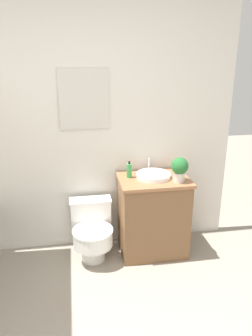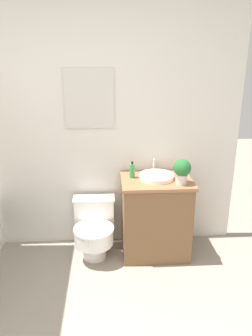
# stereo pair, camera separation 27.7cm
# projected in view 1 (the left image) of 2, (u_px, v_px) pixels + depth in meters

# --- Properties ---
(wall_back) EXTENTS (3.45, 0.07, 2.50)m
(wall_back) POSITION_uv_depth(u_px,v_px,m) (55.00, 125.00, 3.02)
(wall_back) COLOR silver
(wall_back) RESTS_ON ground_plane
(toilet) EXTENTS (0.40, 0.50, 0.55)m
(toilet) POSITION_uv_depth(u_px,v_px,m) (92.00, 231.00, 3.13)
(toilet) COLOR white
(toilet) RESTS_ON ground_plane
(vanity) EXTENTS (0.66, 0.49, 0.78)m
(vanity) POSITION_uv_depth(u_px,v_px,m) (153.00, 215.00, 3.19)
(vanity) COLOR brown
(vanity) RESTS_ON ground_plane
(sink) EXTENTS (0.32, 0.36, 0.13)m
(sink) POSITION_uv_depth(u_px,v_px,m) (153.00, 175.00, 3.07)
(sink) COLOR white
(sink) RESTS_ON vanity
(soap_bottle) EXTENTS (0.05, 0.05, 0.16)m
(soap_bottle) POSITION_uv_depth(u_px,v_px,m) (129.00, 171.00, 3.05)
(soap_bottle) COLOR green
(soap_bottle) RESTS_ON vanity
(potted_plant) EXTENTS (0.16, 0.16, 0.23)m
(potted_plant) POSITION_uv_depth(u_px,v_px,m) (180.00, 168.00, 2.94)
(potted_plant) COLOR beige
(potted_plant) RESTS_ON vanity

